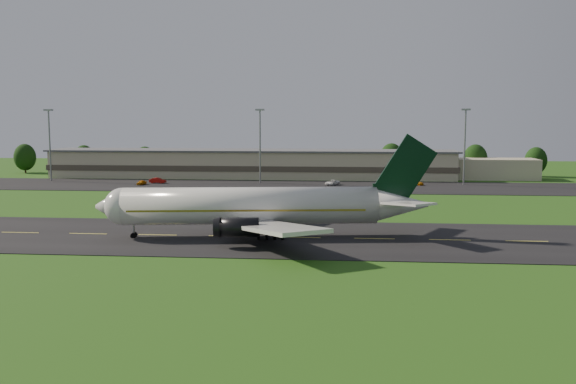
# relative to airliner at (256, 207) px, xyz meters

# --- Properties ---
(ground) EXTENTS (360.00, 360.00, 0.00)m
(ground) POSITION_rel_airliner_xyz_m (-15.26, -0.11, -4.66)
(ground) COLOR #204C13
(ground) RESTS_ON ground
(taxiway) EXTENTS (220.00, 30.00, 0.10)m
(taxiway) POSITION_rel_airliner_xyz_m (-15.26, -0.11, -4.61)
(taxiway) COLOR black
(taxiway) RESTS_ON ground
(apron) EXTENTS (260.00, 30.00, 0.10)m
(apron) POSITION_rel_airliner_xyz_m (-15.26, 71.89, -4.61)
(apron) COLOR black
(apron) RESTS_ON ground
(airliner) EXTENTS (51.15, 41.81, 15.57)m
(airliner) POSITION_rel_airliner_xyz_m (0.00, 0.00, 0.00)
(airliner) COLOR silver
(airliner) RESTS_ON ground
(terminal) EXTENTS (145.00, 16.00, 8.40)m
(terminal) POSITION_rel_airliner_xyz_m (-8.86, 96.07, -0.67)
(terminal) COLOR tan
(terminal) RESTS_ON ground
(light_mast_west) EXTENTS (2.40, 1.20, 20.35)m
(light_mast_west) POSITION_rel_airliner_xyz_m (-70.26, 79.89, 8.08)
(light_mast_west) COLOR gray
(light_mast_west) RESTS_ON ground
(light_mast_centre) EXTENTS (2.40, 1.20, 20.35)m
(light_mast_centre) POSITION_rel_airliner_xyz_m (-10.26, 79.89, 8.08)
(light_mast_centre) COLOR gray
(light_mast_centre) RESTS_ON ground
(light_mast_east) EXTENTS (2.40, 1.20, 20.35)m
(light_mast_east) POSITION_rel_airliner_xyz_m (44.74, 79.89, 8.08)
(light_mast_east) COLOR gray
(light_mast_east) RESTS_ON ground
(tree_line) EXTENTS (198.08, 9.32, 10.10)m
(tree_line) POSITION_rel_airliner_xyz_m (11.63, 105.96, 0.35)
(tree_line) COLOR black
(tree_line) RESTS_ON ground
(service_vehicle_a) EXTENTS (2.09, 3.87, 1.25)m
(service_vehicle_a) POSITION_rel_airliner_xyz_m (-41.17, 71.58, -3.94)
(service_vehicle_a) COLOR #C2780B
(service_vehicle_a) RESTS_ON apron
(service_vehicle_b) EXTENTS (4.68, 2.10, 1.49)m
(service_vehicle_b) POSITION_rel_airliner_xyz_m (-38.07, 76.02, -3.82)
(service_vehicle_b) COLOR #A40F0A
(service_vehicle_b) RESTS_ON apron
(service_vehicle_c) EXTENTS (4.28, 5.48, 1.38)m
(service_vehicle_c) POSITION_rel_airliner_xyz_m (9.69, 75.58, -3.87)
(service_vehicle_c) COLOR white
(service_vehicle_c) RESTS_ON apron
(service_vehicle_d) EXTENTS (4.19, 4.47, 1.27)m
(service_vehicle_d) POSITION_rel_airliner_xyz_m (32.06, 77.66, -3.93)
(service_vehicle_d) COLOR orange
(service_vehicle_d) RESTS_ON apron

